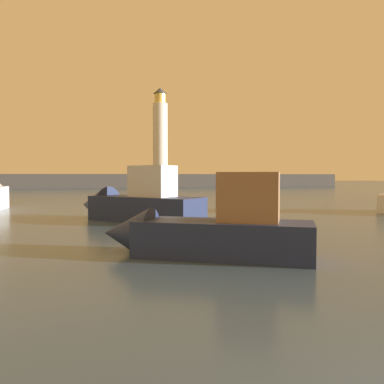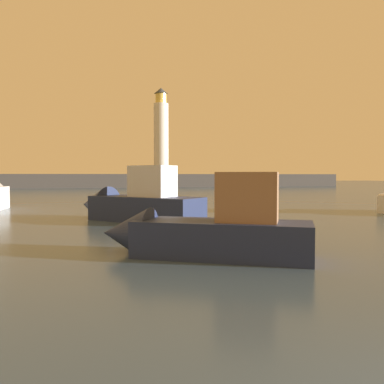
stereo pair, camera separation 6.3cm
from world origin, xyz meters
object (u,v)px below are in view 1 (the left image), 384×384
lighthouse (160,133)px  mooring_buoy (231,205)px  motorboat_0 (131,204)px  motorboat_4 (200,231)px

lighthouse → mooring_buoy: size_ratio=18.31×
motorboat_0 → mooring_buoy: size_ratio=7.44×
motorboat_4 → motorboat_0: bearing=95.9°
motorboat_0 → mooring_buoy: bearing=25.1°
lighthouse → mooring_buoy: bearing=-95.0°
motorboat_4 → mooring_buoy: motorboat_4 is taller
lighthouse → motorboat_4: lighthouse is taller
lighthouse → mooring_buoy: (-4.33, -49.34, -9.31)m
lighthouse → motorboat_0: (-10.36, -52.17, -8.94)m
motorboat_0 → motorboat_4: size_ratio=1.11×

